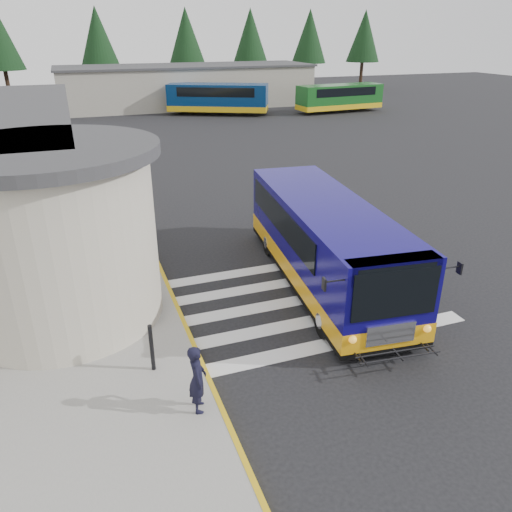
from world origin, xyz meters
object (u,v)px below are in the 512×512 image
object	(u,v)px
far_bus_b	(340,97)
far_bus_a	(218,98)
bollard	(152,348)
transit_bus	(325,246)
pedestrian_a	(197,379)
pedestrian_b	(91,299)

from	to	relation	value
far_bus_b	far_bus_a	bearing A→B (deg)	73.54
far_bus_a	bollard	bearing A→B (deg)	-172.03
transit_bus	bollard	xyz separation A→B (m)	(-5.97, -2.88, -0.54)
transit_bus	pedestrian_a	xyz separation A→B (m)	(-5.29, -4.57, -0.37)
bollard	far_bus_b	world-z (taller)	far_bus_b
pedestrian_b	far_bus_b	distance (m)	42.05
transit_bus	far_bus_a	size ratio (longest dim) A/B	1.01
bollard	far_bus_b	distance (m)	43.28
pedestrian_a	far_bus_a	size ratio (longest dim) A/B	0.16
pedestrian_a	far_bus_a	xyz separation A→B (m)	(11.97, 39.88, 0.67)
transit_bus	pedestrian_a	world-z (taller)	transit_bus
bollard	far_bus_a	distance (m)	40.24
pedestrian_a	pedestrian_b	bearing A→B (deg)	35.45
pedestrian_a	far_bus_b	bearing A→B (deg)	-21.62
transit_bus	pedestrian_b	distance (m)	7.17
transit_bus	bollard	distance (m)	6.65
far_bus_a	far_bus_b	size ratio (longest dim) A/B	1.09
bollard	far_bus_a	world-z (taller)	far_bus_a
transit_bus	far_bus_a	bearing A→B (deg)	85.46
transit_bus	far_bus_a	distance (m)	35.94
pedestrian_a	far_bus_b	size ratio (longest dim) A/B	0.17
pedestrian_a	far_bus_a	bearing A→B (deg)	-5.84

